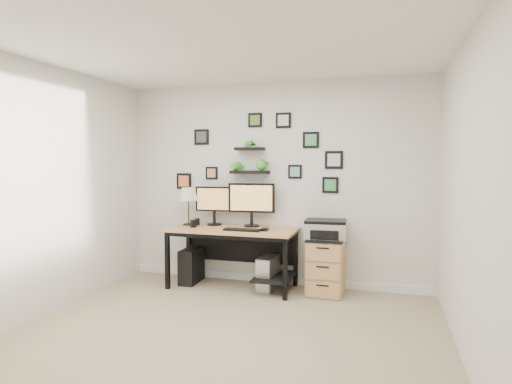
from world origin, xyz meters
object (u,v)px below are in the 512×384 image
(mug, at_px, (193,223))
(pc_tower_black, at_px, (192,265))
(monitor_left, at_px, (214,203))
(table_lamp, at_px, (188,195))
(file_cabinet, at_px, (326,266))
(printer, at_px, (326,229))
(desk, at_px, (236,238))
(pc_tower_grey, at_px, (268,273))
(monitor_right, at_px, (251,201))

(mug, height_order, pc_tower_black, mug)
(monitor_left, bearing_deg, table_lamp, -167.05)
(file_cabinet, height_order, printer, printer)
(desk, relative_size, mug, 16.57)
(desk, bearing_deg, monitor_left, 155.62)
(table_lamp, bearing_deg, pc_tower_grey, -4.16)
(mug, distance_m, pc_tower_grey, 1.14)
(table_lamp, relative_size, printer, 0.98)
(monitor_right, xyz_separation_m, table_lamp, (-0.84, -0.09, 0.06))
(pc_tower_black, bearing_deg, monitor_left, 25.37)
(monitor_left, distance_m, file_cabinet, 1.65)
(table_lamp, height_order, printer, table_lamp)
(pc_tower_grey, xyz_separation_m, file_cabinet, (0.70, 0.05, 0.13))
(pc_tower_black, distance_m, printer, 1.83)
(pc_tower_grey, distance_m, printer, 0.90)
(monitor_left, xyz_separation_m, monitor_right, (0.51, 0.02, 0.03))
(monitor_left, height_order, file_cabinet, monitor_left)
(mug, xyz_separation_m, printer, (1.66, 0.15, -0.02))
(mug, bearing_deg, monitor_left, 53.90)
(desk, height_order, pc_tower_black, desk)
(mug, xyz_separation_m, pc_tower_black, (-0.09, 0.11, -0.58))
(monitor_left, bearing_deg, mug, -126.10)
(table_lamp, distance_m, pc_tower_grey, 1.46)
(monitor_right, xyz_separation_m, file_cabinet, (0.98, -0.12, -0.75))
(desk, height_order, table_lamp, table_lamp)
(monitor_right, relative_size, pc_tower_black, 1.35)
(monitor_left, xyz_separation_m, pc_tower_grey, (0.78, -0.16, -0.84))
(table_lamp, bearing_deg, file_cabinet, -0.92)
(table_lamp, xyz_separation_m, pc_tower_black, (0.06, -0.06, -0.92))
(monitor_right, xyz_separation_m, printer, (0.97, -0.11, -0.30))
(monitor_right, relative_size, mug, 6.24)
(monitor_left, distance_m, table_lamp, 0.36)
(desk, height_order, mug, mug)
(pc_tower_grey, bearing_deg, pc_tower_black, 179.11)
(desk, height_order, printer, printer)
(file_cabinet, xyz_separation_m, printer, (-0.01, 0.01, 0.45))
(desk, relative_size, file_cabinet, 2.39)
(pc_tower_black, relative_size, pc_tower_grey, 1.04)
(file_cabinet, relative_size, printer, 1.33)
(desk, bearing_deg, monitor_right, 50.97)
(monitor_right, xyz_separation_m, pc_tower_black, (-0.78, -0.16, -0.86))
(desk, distance_m, mug, 0.58)
(desk, xyz_separation_m, mug, (-0.54, -0.09, 0.17))
(desk, xyz_separation_m, monitor_left, (-0.36, 0.16, 0.42))
(pc_tower_black, relative_size, printer, 0.89)
(monitor_right, height_order, mug, monitor_right)
(desk, bearing_deg, table_lamp, 172.84)
(pc_tower_black, height_order, file_cabinet, file_cabinet)
(monitor_right, bearing_deg, desk, -129.03)
(monitor_right, distance_m, mug, 0.79)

